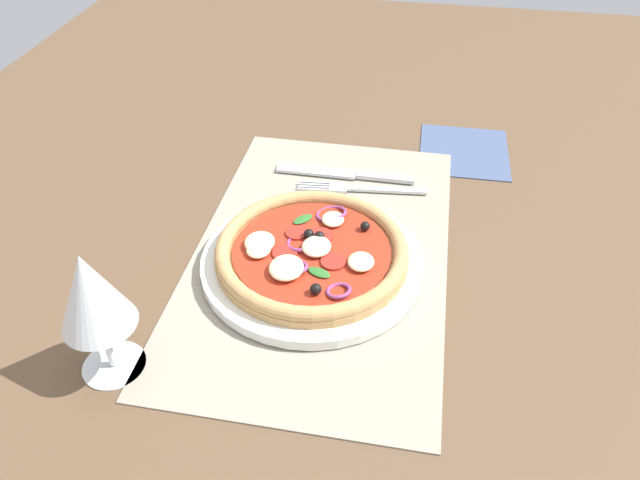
% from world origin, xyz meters
% --- Properties ---
extents(ground_plane, '(1.90, 1.40, 0.02)m').
position_xyz_m(ground_plane, '(0.00, 0.00, -0.01)').
color(ground_plane, brown).
extents(placemat, '(0.51, 0.31, 0.00)m').
position_xyz_m(placemat, '(0.00, 0.00, 0.00)').
color(placemat, gray).
rests_on(placemat, ground_plane).
extents(plate, '(0.26, 0.26, 0.01)m').
position_xyz_m(plate, '(-0.03, 0.01, 0.01)').
color(plate, silver).
rests_on(plate, placemat).
extents(pizza, '(0.23, 0.23, 0.03)m').
position_xyz_m(pizza, '(-0.03, 0.01, 0.03)').
color(pizza, tan).
rests_on(pizza, plate).
extents(fork, '(0.03, 0.18, 0.00)m').
position_xyz_m(fork, '(0.14, -0.02, 0.01)').
color(fork, silver).
rests_on(fork, placemat).
extents(knife, '(0.02, 0.20, 0.01)m').
position_xyz_m(knife, '(0.17, -0.00, 0.01)').
color(knife, silver).
rests_on(knife, placemat).
extents(wine_glass, '(0.07, 0.07, 0.15)m').
position_xyz_m(wine_glass, '(-0.21, 0.18, 0.10)').
color(wine_glass, silver).
rests_on(wine_glass, ground_plane).
extents(napkin, '(0.15, 0.14, 0.00)m').
position_xyz_m(napkin, '(0.27, -0.17, 0.00)').
color(napkin, '#425175').
rests_on(napkin, ground_plane).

